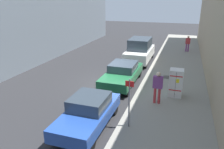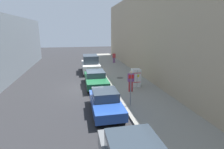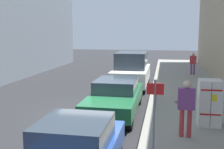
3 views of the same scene
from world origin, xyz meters
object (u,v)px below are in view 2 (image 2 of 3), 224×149
street_sign_post (131,88)px  pedestrian_walking_far (131,79)px  pedestrian_standing_near (114,57)px  parked_sedan_green (96,78)px  discarded_refrigerator (136,78)px  parked_hatchback_blue (105,102)px  parked_van_white (90,64)px

street_sign_post → pedestrian_walking_far: 2.83m
pedestrian_standing_near → parked_sedan_green: (4.04, 10.64, -0.33)m
discarded_refrigerator → pedestrian_standing_near: pedestrian_standing_near is taller
pedestrian_standing_near → parked_hatchback_blue: size_ratio=0.40×
discarded_refrigerator → street_sign_post: bearing=66.3°
parked_van_white → parked_sedan_green: (-0.00, 5.65, -0.31)m
pedestrian_walking_far → parked_van_white: size_ratio=0.37×
street_sign_post → pedestrian_walking_far: street_sign_post is taller
pedestrian_walking_far → pedestrian_standing_near: (-1.43, -13.08, -0.10)m
pedestrian_walking_far → parked_hatchback_blue: pedestrian_walking_far is taller
street_sign_post → parked_sedan_green: bearing=-71.2°
pedestrian_walking_far → parked_sedan_green: (2.61, -2.44, -0.43)m
street_sign_post → pedestrian_standing_near: street_sign_post is taller
pedestrian_standing_near → parked_van_white: parked_van_white is taller
pedestrian_walking_far → parked_sedan_green: pedestrian_walking_far is taller
street_sign_post → parked_hatchback_blue: bearing=11.3°
street_sign_post → parked_van_white: street_sign_post is taller
pedestrian_walking_far → parked_hatchback_blue: (2.61, 3.03, -0.45)m
street_sign_post → discarded_refrigerator: bearing=-113.7°
pedestrian_walking_far → discarded_refrigerator: bearing=129.8°
parked_sedan_green → parked_van_white: bearing=-90.0°
pedestrian_walking_far → pedestrian_standing_near: pedestrian_walking_far is taller
pedestrian_standing_near → parked_van_white: bearing=66.4°
pedestrian_standing_near → parked_sedan_green: bearing=84.6°
street_sign_post → pedestrian_standing_near: size_ratio=1.37×
pedestrian_standing_near → parked_hatchback_blue: pedestrian_standing_near is taller
discarded_refrigerator → parked_hatchback_blue: discarded_refrigerator is taller
street_sign_post → parked_sedan_green: street_sign_post is taller
parked_van_white → parked_hatchback_blue: bearing=90.0°
street_sign_post → parked_sedan_green: (1.75, -5.12, -0.65)m
street_sign_post → pedestrian_standing_near: 15.94m
pedestrian_walking_far → street_sign_post: bearing=-33.4°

